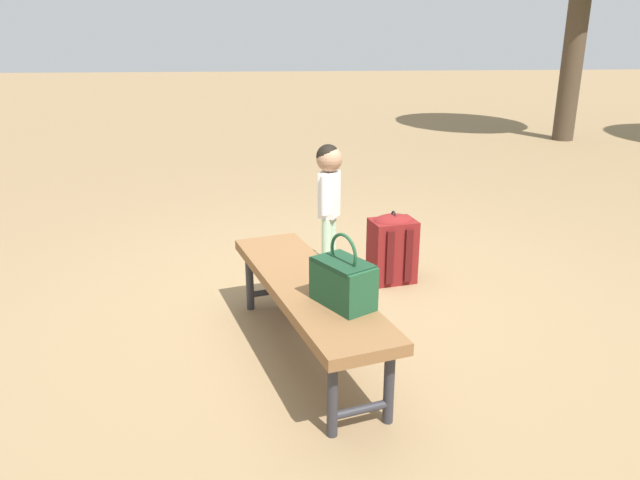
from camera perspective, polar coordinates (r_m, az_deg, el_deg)
The scene contains 6 objects.
ground_plane at distance 4.11m, azimuth 1.03°, elevation -6.07°, with size 40.00×40.00×0.00m, color #8C704C.
park_bench at distance 3.36m, azimuth -1.15°, elevation -4.75°, with size 1.65×0.85×0.45m.
handbag at distance 3.04m, azimuth 2.13°, elevation -3.72°, with size 0.37×0.32×0.37m.
child_standing at distance 4.56m, azimuth 0.83°, elevation 4.89°, with size 0.23×0.19×0.94m.
backpack_large at distance 4.44m, azimuth 6.63°, elevation -0.58°, with size 0.32×0.35×0.52m.
backpack_small at distance 3.93m, azimuth -1.05°, elevation -4.80°, with size 0.17×0.19×0.31m.
Camera 1 is at (-3.69, 0.34, 1.77)m, focal length 34.98 mm.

